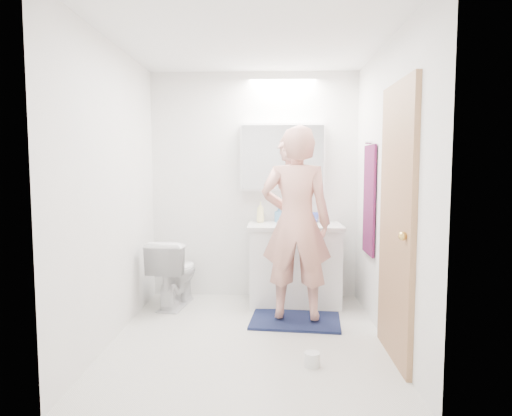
{
  "coord_description": "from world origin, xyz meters",
  "views": [
    {
      "loc": [
        0.17,
        -3.61,
        1.4
      ],
      "look_at": [
        0.05,
        0.25,
        1.05
      ],
      "focal_mm": 31.77,
      "sensor_mm": 36.0,
      "label": 1
    }
  ],
  "objects_px": {
    "soap_bottle_a": "(260,212)",
    "toilet_paper_roll": "(312,359)",
    "medicine_cabinet": "(282,157)",
    "person": "(296,223)",
    "toothbrush_cup": "(314,218)",
    "soap_bottle_b": "(279,214)",
    "vanity_cabinet": "(294,266)",
    "toilet": "(175,272)"
  },
  "relations": [
    {
      "from": "soap_bottle_a",
      "to": "toilet_paper_roll",
      "type": "height_order",
      "value": "soap_bottle_a"
    },
    {
      "from": "medicine_cabinet",
      "to": "soap_bottle_a",
      "type": "relative_size",
      "value": 4.07
    },
    {
      "from": "person",
      "to": "toilet_paper_roll",
      "type": "relative_size",
      "value": 15.56
    },
    {
      "from": "medicine_cabinet",
      "to": "toothbrush_cup",
      "type": "height_order",
      "value": "medicine_cabinet"
    },
    {
      "from": "soap_bottle_b",
      "to": "toothbrush_cup",
      "type": "bearing_deg",
      "value": -3.11
    },
    {
      "from": "vanity_cabinet",
      "to": "toilet_paper_roll",
      "type": "distance_m",
      "value": 1.53
    },
    {
      "from": "toilet",
      "to": "soap_bottle_a",
      "type": "xyz_separation_m",
      "value": [
        0.86,
        0.27,
        0.59
      ]
    },
    {
      "from": "soap_bottle_a",
      "to": "toilet_paper_roll",
      "type": "bearing_deg",
      "value": -76.29
    },
    {
      "from": "person",
      "to": "toothbrush_cup",
      "type": "distance_m",
      "value": 0.77
    },
    {
      "from": "person",
      "to": "vanity_cabinet",
      "type": "bearing_deg",
      "value": -86.05
    },
    {
      "from": "toothbrush_cup",
      "to": "vanity_cabinet",
      "type": "bearing_deg",
      "value": -142.63
    },
    {
      "from": "soap_bottle_a",
      "to": "soap_bottle_b",
      "type": "bearing_deg",
      "value": 8.8
    },
    {
      "from": "toilet_paper_roll",
      "to": "vanity_cabinet",
      "type": "bearing_deg",
      "value": 91.81
    },
    {
      "from": "soap_bottle_b",
      "to": "person",
      "type": "bearing_deg",
      "value": -79.53
    },
    {
      "from": "soap_bottle_b",
      "to": "vanity_cabinet",
      "type": "bearing_deg",
      "value": -48.58
    },
    {
      "from": "medicine_cabinet",
      "to": "toothbrush_cup",
      "type": "bearing_deg",
      "value": -8.57
    },
    {
      "from": "medicine_cabinet",
      "to": "soap_bottle_b",
      "type": "xyz_separation_m",
      "value": [
        -0.04,
        -0.03,
        -0.6
      ]
    },
    {
      "from": "soap_bottle_a",
      "to": "medicine_cabinet",
      "type": "bearing_deg",
      "value": 14.62
    },
    {
      "from": "toilet_paper_roll",
      "to": "toothbrush_cup",
      "type": "bearing_deg",
      "value": 84.36
    },
    {
      "from": "toilet",
      "to": "person",
      "type": "relative_size",
      "value": 0.4
    },
    {
      "from": "person",
      "to": "medicine_cabinet",
      "type": "bearing_deg",
      "value": -76.58
    },
    {
      "from": "soap_bottle_a",
      "to": "toilet_paper_roll",
      "type": "xyz_separation_m",
      "value": [
        0.4,
        -1.64,
        -0.88
      ]
    },
    {
      "from": "vanity_cabinet",
      "to": "toilet_paper_roll",
      "type": "bearing_deg",
      "value": -88.19
    },
    {
      "from": "vanity_cabinet",
      "to": "toilet",
      "type": "relative_size",
      "value": 1.32
    },
    {
      "from": "vanity_cabinet",
      "to": "medicine_cabinet",
      "type": "bearing_deg",
      "value": 120.26
    },
    {
      "from": "toilet",
      "to": "person",
      "type": "bearing_deg",
      "value": 167.65
    },
    {
      "from": "toilet",
      "to": "soap_bottle_a",
      "type": "height_order",
      "value": "soap_bottle_a"
    },
    {
      "from": "vanity_cabinet",
      "to": "medicine_cabinet",
      "type": "xyz_separation_m",
      "value": [
        -0.12,
        0.21,
        1.11
      ]
    },
    {
      "from": "medicine_cabinet",
      "to": "soap_bottle_b",
      "type": "height_order",
      "value": "medicine_cabinet"
    },
    {
      "from": "person",
      "to": "soap_bottle_a",
      "type": "distance_m",
      "value": 0.8
    },
    {
      "from": "medicine_cabinet",
      "to": "soap_bottle_a",
      "type": "xyz_separation_m",
      "value": [
        -0.23,
        -0.06,
        -0.57
      ]
    },
    {
      "from": "vanity_cabinet",
      "to": "toothbrush_cup",
      "type": "relative_size",
      "value": 8.14
    },
    {
      "from": "soap_bottle_a",
      "to": "toothbrush_cup",
      "type": "xyz_separation_m",
      "value": [
        0.56,
        0.01,
        -0.06
      ]
    },
    {
      "from": "vanity_cabinet",
      "to": "person",
      "type": "distance_m",
      "value": 0.77
    },
    {
      "from": "person",
      "to": "soap_bottle_b",
      "type": "xyz_separation_m",
      "value": [
        -0.14,
        0.75,
        0.0
      ]
    },
    {
      "from": "medicine_cabinet",
      "to": "toothbrush_cup",
      "type": "relative_size",
      "value": 7.96
    },
    {
      "from": "toilet",
      "to": "toothbrush_cup",
      "type": "relative_size",
      "value": 6.18
    },
    {
      "from": "medicine_cabinet",
      "to": "soap_bottle_a",
      "type": "distance_m",
      "value": 0.62
    },
    {
      "from": "vanity_cabinet",
      "to": "toilet",
      "type": "distance_m",
      "value": 1.22
    },
    {
      "from": "vanity_cabinet",
      "to": "toilet",
      "type": "height_order",
      "value": "vanity_cabinet"
    },
    {
      "from": "person",
      "to": "toothbrush_cup",
      "type": "height_order",
      "value": "person"
    },
    {
      "from": "soap_bottle_a",
      "to": "toothbrush_cup",
      "type": "bearing_deg",
      "value": 1.02
    }
  ]
}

